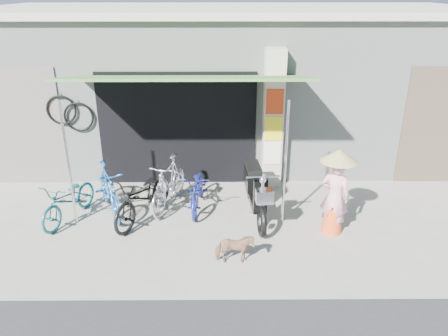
{
  "coord_description": "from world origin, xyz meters",
  "views": [
    {
      "loc": [
        -0.25,
        -6.51,
        4.15
      ],
      "look_at": [
        -0.2,
        1.0,
        1.0
      ],
      "focal_mm": 35.0,
      "sensor_mm": 36.0,
      "label": 1
    }
  ],
  "objects_px": {
    "street_dog": "(234,249)",
    "moped": "(255,190)",
    "bike_black": "(144,197)",
    "bike_navy": "(198,189)",
    "nun": "(335,192)",
    "bike_blue": "(109,190)",
    "bike_teal": "(69,200)",
    "bike_silver": "(169,183)"
  },
  "relations": [
    {
      "from": "street_dog",
      "to": "moped",
      "type": "xyz_separation_m",
      "value": [
        0.44,
        1.6,
        0.26
      ]
    },
    {
      "from": "bike_black",
      "to": "bike_navy",
      "type": "distance_m",
      "value": 1.09
    },
    {
      "from": "street_dog",
      "to": "bike_navy",
      "type": "bearing_deg",
      "value": 17.31
    },
    {
      "from": "nun",
      "to": "street_dog",
      "type": "bearing_deg",
      "value": 55.2
    },
    {
      "from": "bike_blue",
      "to": "nun",
      "type": "height_order",
      "value": "nun"
    },
    {
      "from": "bike_teal",
      "to": "bike_navy",
      "type": "bearing_deg",
      "value": 28.66
    },
    {
      "from": "nun",
      "to": "bike_silver",
      "type": "bearing_deg",
      "value": 8.28
    },
    {
      "from": "bike_teal",
      "to": "bike_navy",
      "type": "distance_m",
      "value": 2.45
    },
    {
      "from": "bike_teal",
      "to": "bike_black",
      "type": "distance_m",
      "value": 1.42
    },
    {
      "from": "bike_silver",
      "to": "nun",
      "type": "distance_m",
      "value": 3.22
    },
    {
      "from": "street_dog",
      "to": "bike_teal",
      "type": "bearing_deg",
      "value": 62.48
    },
    {
      "from": "street_dog",
      "to": "nun",
      "type": "bearing_deg",
      "value": -63.77
    },
    {
      "from": "moped",
      "to": "nun",
      "type": "distance_m",
      "value": 1.52
    },
    {
      "from": "bike_blue",
      "to": "bike_navy",
      "type": "xyz_separation_m",
      "value": [
        1.71,
        0.2,
        -0.09
      ]
    },
    {
      "from": "bike_blue",
      "to": "bike_black",
      "type": "bearing_deg",
      "value": -44.78
    },
    {
      "from": "bike_blue",
      "to": "moped",
      "type": "bearing_deg",
      "value": -27.43
    },
    {
      "from": "street_dog",
      "to": "nun",
      "type": "height_order",
      "value": "nun"
    },
    {
      "from": "bike_black",
      "to": "nun",
      "type": "bearing_deg",
      "value": 16.28
    },
    {
      "from": "bike_black",
      "to": "bike_silver",
      "type": "xyz_separation_m",
      "value": [
        0.42,
        0.54,
        0.03
      ]
    },
    {
      "from": "bike_teal",
      "to": "street_dog",
      "type": "relative_size",
      "value": 2.52
    },
    {
      "from": "bike_blue",
      "to": "bike_black",
      "type": "relative_size",
      "value": 0.9
    },
    {
      "from": "bike_black",
      "to": "moped",
      "type": "relative_size",
      "value": 0.89
    },
    {
      "from": "bike_navy",
      "to": "nun",
      "type": "relative_size",
      "value": 0.98
    },
    {
      "from": "bike_navy",
      "to": "street_dog",
      "type": "xyz_separation_m",
      "value": [
        0.68,
        -1.91,
        -0.15
      ]
    },
    {
      "from": "bike_silver",
      "to": "moped",
      "type": "height_order",
      "value": "moped"
    },
    {
      "from": "bike_teal",
      "to": "moped",
      "type": "xyz_separation_m",
      "value": [
        3.53,
        0.15,
        0.11
      ]
    },
    {
      "from": "bike_navy",
      "to": "bike_teal",
      "type": "bearing_deg",
      "value": -166.25
    },
    {
      "from": "bike_black",
      "to": "street_dog",
      "type": "distance_m",
      "value": 2.22
    },
    {
      "from": "bike_teal",
      "to": "moped",
      "type": "relative_size",
      "value": 0.77
    },
    {
      "from": "bike_silver",
      "to": "nun",
      "type": "relative_size",
      "value": 1.07
    },
    {
      "from": "bike_teal",
      "to": "bike_blue",
      "type": "relative_size",
      "value": 0.95
    },
    {
      "from": "bike_blue",
      "to": "street_dog",
      "type": "distance_m",
      "value": 2.94
    },
    {
      "from": "nun",
      "to": "bike_black",
      "type": "bearing_deg",
      "value": 18.87
    },
    {
      "from": "bike_teal",
      "to": "street_dog",
      "type": "xyz_separation_m",
      "value": [
        3.08,
        -1.45,
        -0.15
      ]
    },
    {
      "from": "moped",
      "to": "nun",
      "type": "bearing_deg",
      "value": -29.5
    },
    {
      "from": "bike_silver",
      "to": "nun",
      "type": "height_order",
      "value": "nun"
    },
    {
      "from": "bike_black",
      "to": "bike_navy",
      "type": "height_order",
      "value": "bike_black"
    },
    {
      "from": "moped",
      "to": "bike_blue",
      "type": "bearing_deg",
      "value": 173.4
    },
    {
      "from": "street_dog",
      "to": "nun",
      "type": "xyz_separation_m",
      "value": [
        1.8,
        0.97,
        0.54
      ]
    },
    {
      "from": "bike_silver",
      "to": "moped",
      "type": "bearing_deg",
      "value": 2.84
    },
    {
      "from": "street_dog",
      "to": "bike_black",
      "type": "bearing_deg",
      "value": 46.64
    },
    {
      "from": "moped",
      "to": "bike_black",
      "type": "bearing_deg",
      "value": 179.61
    }
  ]
}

